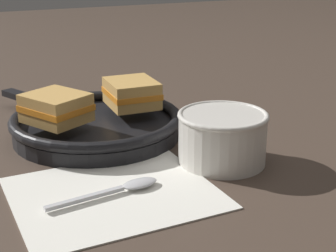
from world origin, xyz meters
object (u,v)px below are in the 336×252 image
Objects in this scene: skillet at (96,124)px; sandwich_near_left at (132,93)px; soup_bowl at (222,135)px; sandwich_near_right at (56,108)px; spoon at (125,187)px.

sandwich_near_left reaches higher than skillet.
skillet is (-0.14, 0.19, -0.02)m from soup_bowl.
soup_bowl is at bearing -39.53° from sandwich_near_right.
spoon is at bearing -113.24° from sandwich_near_left.
soup_bowl is 1.37× the size of sandwich_near_left.
skillet is at bearing 13.35° from sandwich_near_right.
sandwich_near_left is at bearing 108.47° from soup_bowl.
skillet reaches higher than spoon.
soup_bowl is 1.10× the size of sandwich_near_right.
sandwich_near_right is at bearing -168.32° from sandwich_near_left.
sandwich_near_left is (0.07, 0.01, 0.04)m from skillet.
sandwich_near_left is (-0.07, 0.20, 0.02)m from soup_bowl.
soup_bowl is 0.24m from skillet.
sandwich_near_right is (-0.07, -0.02, 0.04)m from skillet.
sandwich_near_left is 0.80× the size of sandwich_near_right.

